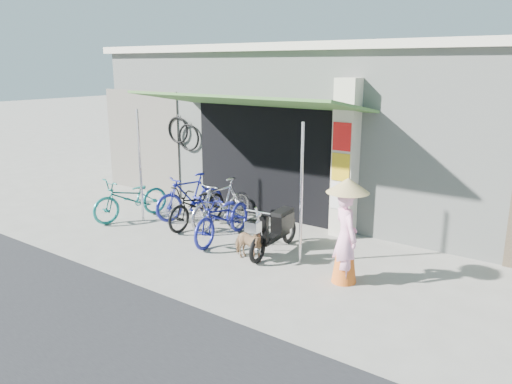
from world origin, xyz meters
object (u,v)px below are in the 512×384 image
Objects in this scene: street_dog at (248,244)px; nun at (346,231)px; bike_silver at (222,204)px; moped at (275,230)px; bike_black at (198,205)px; bike_blue at (190,196)px; bike_navy at (223,217)px; bike_teal at (131,198)px.

street_dog is 1.80m from nun.
bike_silver is 1.04× the size of moped.
nun is at bearing -12.20° from bike_black.
bike_black is 1.03× the size of nun.
bike_black is 3.74m from nun.
nun is at bearing -10.70° from bike_silver.
bike_blue reaches higher than bike_black.
bike_blue is 1.62m from bike_navy.
bike_navy is 2.73m from nun.
street_dog is (3.42, -0.41, -0.17)m from bike_teal.
bike_black is 1.01× the size of bike_silver.
bike_black is at bearing 153.07° from bike_navy.
bike_teal is at bearing -163.05° from bike_black.
bike_teal is 3.58m from moped.
street_dog is (1.49, -1.12, -0.21)m from bike_silver.
bike_silver reaches higher than bike_blue.
moped is (0.16, 0.61, 0.12)m from street_dog.
bike_blue is at bearing 69.95° from street_dog.
moped is (2.10, -0.29, -0.03)m from bike_black.
bike_blue is (0.98, 0.78, 0.03)m from bike_teal.
bike_blue is 0.97× the size of bike_silver.
nun is (2.68, -0.35, 0.35)m from bike_navy.
nun reaches higher than moped.
bike_teal is 1.05× the size of bike_silver.
bike_silver is at bearing 23.34° from nun.
bike_blue is 0.91× the size of bike_navy.
moped is at bearing 14.13° from bike_teal.
moped is 1.66m from nun.
bike_silver is 3.35m from nun.
moped is at bearing -2.57° from bike_navy.
bike_silver is 0.94× the size of bike_navy.
bike_navy is at bearing 32.29° from nun.
bike_silver is (0.95, -0.07, 0.01)m from bike_blue.
bike_blue is at bearing -178.53° from bike_silver.
nun is (4.16, -1.01, 0.33)m from bike_blue.
street_dog is 0.42× the size of nun.
moped is (1.65, -0.52, -0.09)m from bike_silver.
bike_teal is 1.25m from bike_blue.
bike_teal is 2.06m from bike_silver.
bike_silver reaches higher than moped.
bike_blue is 4.29m from nun.
bike_black is 2.14m from street_dog.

